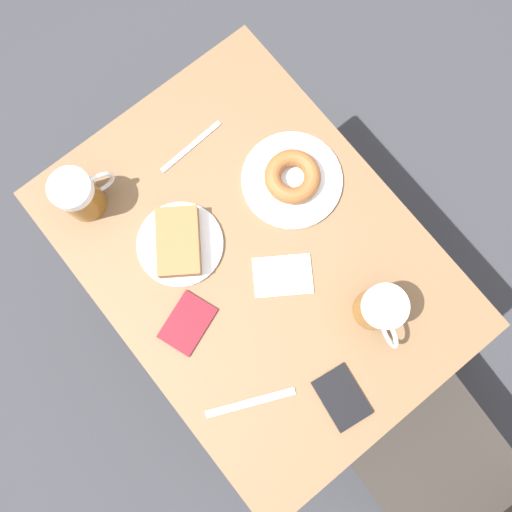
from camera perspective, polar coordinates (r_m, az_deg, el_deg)
The scene contains 11 objects.
ground_plane at distance 1.95m, azimuth -0.00°, elevation -4.03°, with size 8.00×8.00×0.00m, color #333338.
table at distance 1.25m, azimuth -0.00°, elevation -0.75°, with size 0.71×0.98×0.78m.
plate_with_cake at distance 1.17m, azimuth -8.78°, elevation 1.50°, with size 0.20×0.20×0.05m.
plate_with_donut at distance 1.21m, azimuth 4.16°, elevation 8.86°, with size 0.24×0.24×0.05m.
beer_mug_left at distance 1.21m, azimuth -19.52°, elevation 6.63°, with size 0.14×0.10×0.13m.
beer_mug_center at distance 1.13m, azimuth 13.97°, elevation -5.93°, with size 0.10×0.14×0.13m.
napkin_folded at distance 1.17m, azimuth 3.08°, elevation -2.25°, with size 0.17×0.15×0.00m.
fork at distance 1.26m, azimuth -7.43°, elevation 12.31°, with size 0.19×0.02×0.00m.
knife at distance 1.16m, azimuth -0.63°, elevation -16.40°, with size 0.19×0.10×0.00m.
passport_near_edge at distance 1.17m, azimuth -7.85°, elevation -7.61°, with size 0.15×0.13×0.01m.
passport_far_edge at distance 1.18m, azimuth 9.81°, elevation -15.65°, with size 0.11×0.14×0.01m.
Camera 1 is at (0.12, 0.15, 1.93)m, focal length 35.00 mm.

